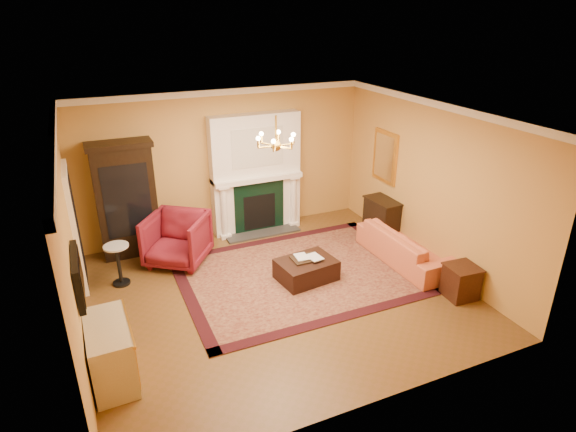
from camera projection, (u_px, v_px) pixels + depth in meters
floor at (278, 293)px, 8.14m from camera, size 6.00×5.50×0.02m
ceiling at (276, 115)px, 6.94m from camera, size 6.00×5.50×0.02m
wall_back at (225, 163)px, 9.86m from camera, size 6.00×0.02×3.00m
wall_front at (374, 301)px, 5.23m from camera, size 6.00×0.02×3.00m
wall_left at (69, 246)px, 6.43m from camera, size 0.02×5.50×3.00m
wall_right at (431, 185)px, 8.66m from camera, size 0.02×5.50×3.00m
fireplace at (256, 176)px, 10.05m from camera, size 1.90×0.70×2.50m
crown_molding at (253, 108)px, 7.77m from camera, size 6.00×5.50×0.12m
doorway at (76, 228)px, 8.06m from camera, size 0.08×1.05×2.10m
tv_panel at (78, 276)px, 6.01m from camera, size 0.09×0.95×0.58m
gilt_mirror at (385, 157)px, 9.76m from camera, size 0.06×0.76×1.05m
chandelier at (276, 142)px, 7.10m from camera, size 0.63×0.55×0.53m
oriental_rug at (299, 274)px, 8.69m from camera, size 4.20×3.15×0.02m
china_cabinet at (127, 202)px, 9.05m from camera, size 1.07×0.49×2.13m
wingback_armchair at (177, 237)px, 8.91m from camera, size 1.40×1.38×1.06m
pedestal_table at (118, 262)px, 8.23m from camera, size 0.42×0.42×0.75m
commode at (110, 352)px, 6.12m from camera, size 0.54×1.09×0.80m
coral_sofa at (406, 241)px, 8.99m from camera, size 0.65×2.14×0.83m
end_table at (461, 282)px, 7.92m from camera, size 0.50×0.50×0.54m
console_table at (382, 220)px, 9.91m from camera, size 0.47×0.77×0.83m
leather_ottoman at (306, 270)px, 8.46m from camera, size 1.06×0.83×0.36m
ottoman_tray at (305, 259)px, 8.41m from camera, size 0.45×0.35×0.03m
book_a at (296, 251)px, 8.32m from camera, size 0.21×0.04×0.29m
book_b at (309, 252)px, 8.30m from camera, size 0.22×0.05×0.30m
topiary_left at (224, 169)px, 9.65m from camera, size 0.16×0.16×0.42m
topiary_right at (289, 159)px, 10.16m from camera, size 0.18×0.18×0.47m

